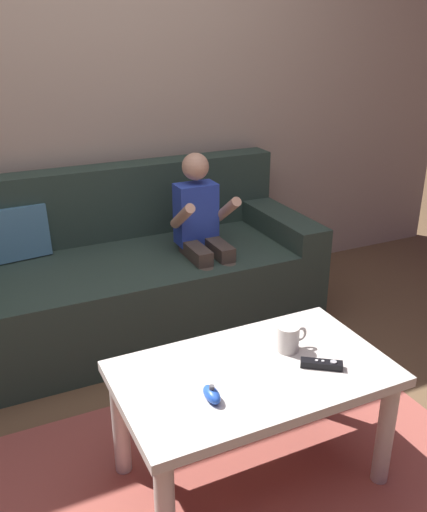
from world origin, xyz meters
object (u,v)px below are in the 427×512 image
object	(u,v)px
couch	(134,276)
nunchuk_blue	(212,394)
coffee_table	(253,388)
coffee_mug	(288,338)
person_seated_on_couch	(203,233)
game_remote_black_near_edge	(322,364)

from	to	relation	value
couch	nunchuk_blue	size ratio (longest dim) A/B	20.32
coffee_table	nunchuk_blue	world-z (taller)	nunchuk_blue
nunchuk_blue	coffee_mug	xyz separation A→B (m)	(0.37, 0.14, 0.03)
person_seated_on_couch	game_remote_black_near_edge	bearing A→B (deg)	-94.33
person_seated_on_couch	coffee_mug	size ratio (longest dim) A/B	7.89
coffee_table	coffee_mug	distance (m)	0.22
nunchuk_blue	coffee_mug	size ratio (longest dim) A/B	0.77
person_seated_on_couch	game_remote_black_near_edge	distance (m)	1.16
game_remote_black_near_edge	coffee_table	bearing A→B (deg)	157.19
person_seated_on_couch	nunchuk_blue	xyz separation A→B (m)	(-0.50, -1.15, -0.06)
couch	person_seated_on_couch	xyz separation A→B (m)	(0.32, -0.17, 0.25)
person_seated_on_couch	coffee_mug	world-z (taller)	person_seated_on_couch
couch	game_remote_black_near_edge	world-z (taller)	couch
game_remote_black_near_edge	coffee_mug	world-z (taller)	coffee_mug
couch	coffee_table	world-z (taller)	couch
coffee_table	person_seated_on_couch	bearing A→B (deg)	74.27
couch	nunchuk_blue	distance (m)	1.35
game_remote_black_near_edge	coffee_mug	bearing A→B (deg)	106.71
coffee_mug	game_remote_black_near_edge	bearing A→B (deg)	-73.29
coffee_table	game_remote_black_near_edge	xyz separation A→B (m)	(0.21, -0.09, 0.09)
nunchuk_blue	person_seated_on_couch	bearing A→B (deg)	66.72
coffee_mug	nunchuk_blue	bearing A→B (deg)	-158.79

